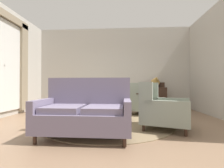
# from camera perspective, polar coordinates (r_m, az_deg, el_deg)

# --- Properties ---
(ground) EXTENTS (8.46, 8.46, 0.00)m
(ground) POSITION_cam_1_polar(r_m,az_deg,el_deg) (3.83, -2.14, -14.11)
(ground) COLOR #896B51
(wall_back) EXTENTS (6.20, 0.08, 3.20)m
(wall_back) POSITION_cam_1_polar(r_m,az_deg,el_deg) (6.62, 0.47, 5.51)
(wall_back) COLOR #BCB7AD
(wall_back) RESTS_ON ground
(wall_left) EXTENTS (0.08, 4.02, 3.20)m
(wall_left) POSITION_cam_1_polar(r_m,az_deg,el_deg) (5.74, -32.86, 6.56)
(wall_left) COLOR #BCB7AD
(wall_left) RESTS_ON ground
(wall_right) EXTENTS (0.08, 4.02, 3.20)m
(wall_right) POSITION_cam_1_polar(r_m,az_deg,el_deg) (5.32, 33.77, 7.14)
(wall_right) COLOR #BCB7AD
(wall_right) RESTS_ON ground
(baseboard_back) EXTENTS (6.04, 0.03, 0.12)m
(baseboard_back) POSITION_cam_1_polar(r_m,az_deg,el_deg) (6.58, 0.44, -7.90)
(baseboard_back) COLOR #382319
(baseboard_back) RESTS_ON ground
(area_rug) EXTENTS (3.17, 3.17, 0.01)m
(area_rug) POSITION_cam_1_polar(r_m,az_deg,el_deg) (4.12, -1.70, -13.06)
(area_rug) COLOR #847051
(area_rug) RESTS_ON ground
(window_with_curtains) EXTENTS (0.12, 2.00, 2.88)m
(window_with_curtains) POSITION_cam_1_polar(r_m,az_deg,el_deg) (5.53, -33.25, 7.08)
(window_with_curtains) COLOR silver
(coffee_table) EXTENTS (0.87, 0.87, 0.44)m
(coffee_table) POSITION_cam_1_polar(r_m,az_deg,el_deg) (4.14, -0.21, -8.04)
(coffee_table) COLOR #382319
(coffee_table) RESTS_ON ground
(porcelain_vase) EXTENTS (0.19, 0.19, 0.39)m
(porcelain_vase) POSITION_cam_1_polar(r_m,az_deg,el_deg) (4.08, 0.16, -4.68)
(porcelain_vase) COLOR beige
(porcelain_vase) RESTS_ON coffee_table
(settee) EXTENTS (1.58, 0.87, 1.04)m
(settee) POSITION_cam_1_polar(r_m,az_deg,el_deg) (2.94, -9.27, -9.82)
(settee) COLOR slate
(settee) RESTS_ON ground
(armchair_back_corner) EXTENTS (1.16, 1.15, 1.03)m
(armchair_back_corner) POSITION_cam_1_polar(r_m,az_deg,el_deg) (5.08, -8.88, -5.85)
(armchair_back_corner) COLOR gray
(armchair_back_corner) RESTS_ON ground
(armchair_near_sideboard) EXTENTS (1.08, 1.15, 0.98)m
(armchair_near_sideboard) POSITION_cam_1_polar(r_m,az_deg,el_deg) (5.22, 10.00, -5.85)
(armchair_near_sideboard) COLOR gray
(armchair_near_sideboard) RESTS_ON ground
(armchair_near_window) EXTENTS (1.14, 1.10, 0.97)m
(armchair_near_window) POSITION_cam_1_polar(r_m,az_deg,el_deg) (3.58, 16.69, -8.40)
(armchair_near_window) COLOR gray
(armchair_near_window) RESTS_ON ground
(side_table) EXTENTS (0.51, 0.51, 0.68)m
(side_table) POSITION_cam_1_polar(r_m,az_deg,el_deg) (5.04, 10.69, -6.14)
(side_table) COLOR #382319
(side_table) RESTS_ON ground
(sideboard) EXTENTS (0.88, 0.40, 1.02)m
(sideboard) POSITION_cam_1_polar(r_m,az_deg,el_deg) (6.40, 14.37, -4.35)
(sideboard) COLOR #382319
(sideboard) RESTS_ON ground
(gramophone) EXTENTS (0.35, 0.45, 0.52)m
(gramophone) POSITION_cam_1_polar(r_m,az_deg,el_deg) (6.31, 14.94, 1.11)
(gramophone) COLOR #382319
(gramophone) RESTS_ON sideboard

